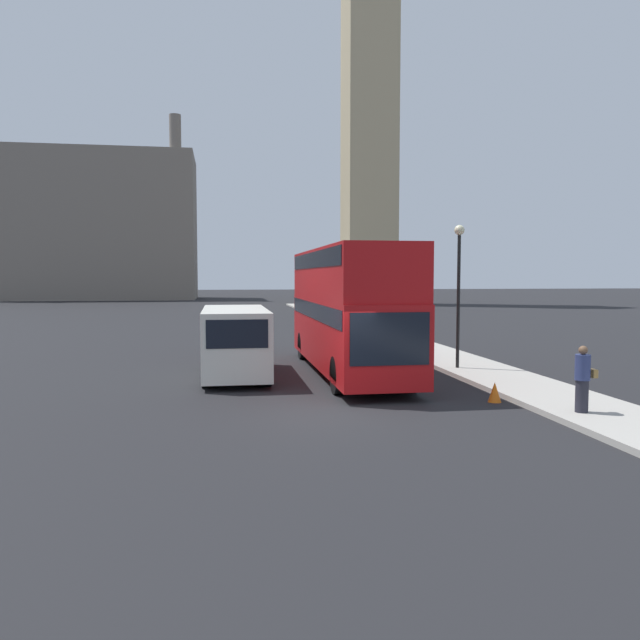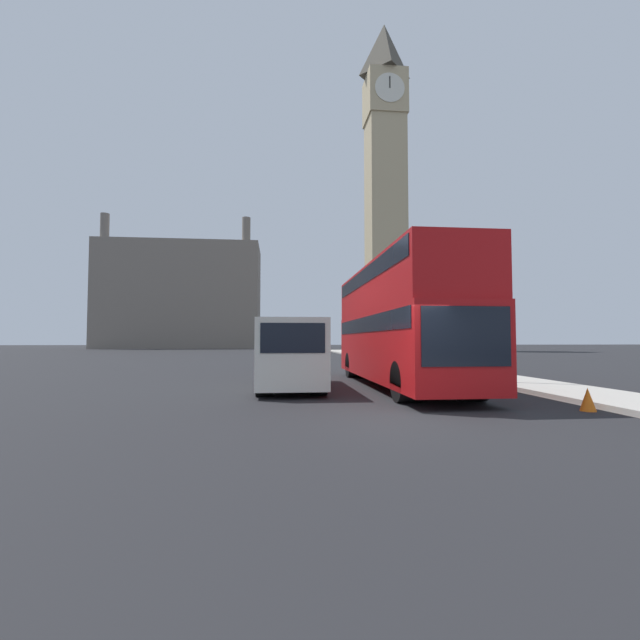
# 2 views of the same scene
# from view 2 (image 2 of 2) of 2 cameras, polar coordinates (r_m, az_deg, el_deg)

# --- Properties ---
(ground_plane) EXTENTS (300.00, 300.00, 0.00)m
(ground_plane) POSITION_cam_2_polar(r_m,az_deg,el_deg) (9.25, 11.93, -13.06)
(ground_plane) COLOR black
(clock_tower) EXTENTS (6.51, 6.68, 56.18)m
(clock_tower) POSITION_cam_2_polar(r_m,az_deg,el_deg) (76.95, 8.71, 17.96)
(clock_tower) COLOR tan
(clock_tower) RESTS_ON ground_plane
(building_block_distant) EXTENTS (32.11, 13.86, 26.42)m
(building_block_distant) POSITION_cam_2_polar(r_m,az_deg,el_deg) (94.60, -17.90, 2.98)
(building_block_distant) COLOR slate
(building_block_distant) RESTS_ON ground_plane
(red_double_decker_bus) EXTENTS (2.50, 11.25, 4.36)m
(red_double_decker_bus) POSITION_cam_2_polar(r_m,az_deg,el_deg) (15.82, 10.36, 0.11)
(red_double_decker_bus) COLOR #B71114
(red_double_decker_bus) RESTS_ON ground_plane
(white_van) EXTENTS (2.16, 5.97, 2.33)m
(white_van) POSITION_cam_2_polar(r_m,az_deg,el_deg) (14.86, -4.06, -4.31)
(white_van) COLOR silver
(white_van) RESTS_ON ground_plane
(street_lamp) EXTENTS (0.36, 0.36, 5.09)m
(street_lamp) POSITION_cam_2_polar(r_m,az_deg,el_deg) (17.12, 23.54, 3.80)
(street_lamp) COLOR black
(street_lamp) RESTS_ON sidewalk_strip
(traffic_cone) EXTENTS (0.36, 0.36, 0.55)m
(traffic_cone) POSITION_cam_2_polar(r_m,az_deg,el_deg) (12.06, 32.11, -8.95)
(traffic_cone) COLOR orange
(traffic_cone) RESTS_ON ground_plane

